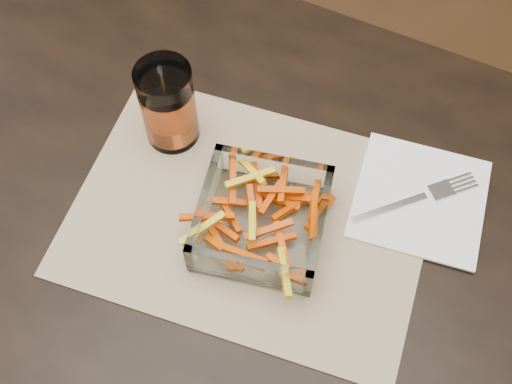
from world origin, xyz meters
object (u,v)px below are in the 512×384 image
at_px(tumbler, 168,107).
at_px(fork, 419,198).
at_px(dining_table, 193,267).
at_px(glass_bowl, 262,220).

bearing_deg(tumbler, fork, 7.87).
bearing_deg(dining_table, tumbler, 125.26).
distance_m(dining_table, glass_bowl, 0.15).
bearing_deg(fork, glass_bowl, -98.64).
bearing_deg(glass_bowl, tumbler, 155.18).
relative_size(dining_table, glass_bowl, 8.68).
distance_m(tumbler, fork, 0.35).
distance_m(dining_table, tumbler, 0.22).
bearing_deg(tumbler, dining_table, -54.74).
xyz_separation_m(tumbler, fork, (0.34, 0.05, -0.05)).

